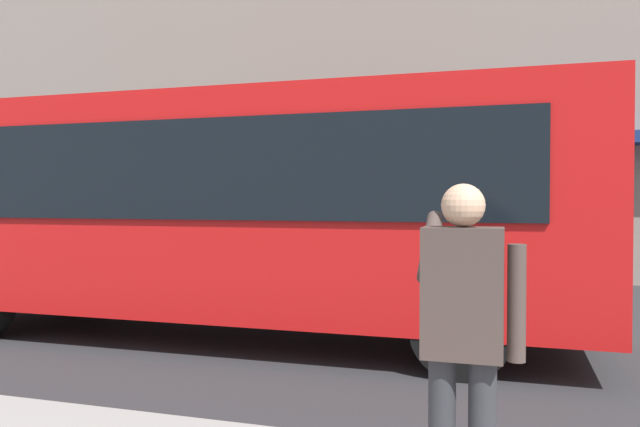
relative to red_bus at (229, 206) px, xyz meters
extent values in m
plane|color=#2B2B2D|center=(-2.05, -0.31, -1.68)|extent=(60.00, 60.00, 0.00)
cube|color=gray|center=(-2.05, -7.11, 4.32)|extent=(28.00, 0.80, 12.00)
cube|color=navy|center=(-5.55, -6.51, 1.32)|extent=(4.40, 1.10, 0.24)
cube|color=red|center=(-0.02, -0.01, 0.02)|extent=(9.00, 2.50, 2.60)
cube|color=black|center=(-0.02, 1.25, 0.42)|extent=(7.60, 0.06, 1.10)
cylinder|color=black|center=(2.98, -1.11, -1.18)|extent=(1.00, 0.28, 1.00)
cylinder|color=black|center=(-3.02, -1.11, -1.18)|extent=(1.00, 0.28, 1.00)
cylinder|color=black|center=(-3.02, 1.09, -1.18)|extent=(1.00, 0.28, 1.00)
cube|color=#473833|center=(-3.24, 4.08, -0.38)|extent=(0.40, 0.24, 0.66)
sphere|color=#D8A884|center=(-3.24, 4.08, 0.06)|extent=(0.22, 0.22, 0.22)
cylinder|color=#473833|center=(-3.50, 4.08, -0.42)|extent=(0.09, 0.09, 0.58)
cylinder|color=#473833|center=(-3.06, 3.92, -0.16)|extent=(0.09, 0.48, 0.37)
cube|color=black|center=(-3.14, 3.78, 0.04)|extent=(0.07, 0.01, 0.14)
camera|label=1|loc=(-3.46, 7.25, 0.09)|focal=34.57mm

